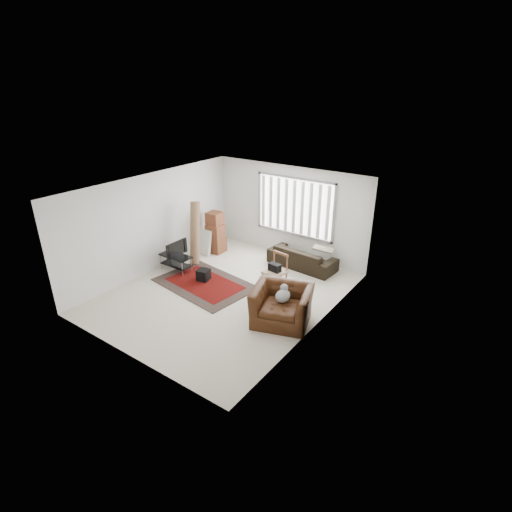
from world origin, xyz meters
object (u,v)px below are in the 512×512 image
(sofa, at_px, (302,254))
(side_chair, at_px, (275,270))
(moving_boxes, at_px, (215,234))
(armchair, at_px, (282,303))
(tv_stand, at_px, (176,260))

(sofa, bearing_deg, side_chair, 96.59)
(moving_boxes, height_order, armchair, moving_boxes)
(side_chair, bearing_deg, moving_boxes, 168.83)
(side_chair, bearing_deg, sofa, 99.85)
(side_chair, bearing_deg, armchair, -44.28)
(tv_stand, bearing_deg, sofa, 39.33)
(tv_stand, relative_size, side_chair, 0.99)
(armchair, bearing_deg, moving_boxes, 131.56)
(moving_boxes, xyz_separation_m, armchair, (3.72, -2.13, -0.12))
(tv_stand, bearing_deg, moving_boxes, 88.79)
(armchair, bearing_deg, side_chair, 109.65)
(armchair, bearing_deg, sofa, 91.72)
(sofa, height_order, armchair, armchair)
(tv_stand, relative_size, moving_boxes, 0.74)
(moving_boxes, relative_size, sofa, 0.64)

